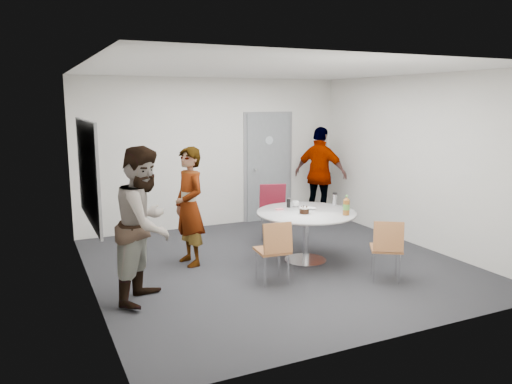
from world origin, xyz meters
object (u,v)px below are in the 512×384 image
table (308,219)px  person_right (320,174)px  whiteboard (88,172)px  chair_far (274,207)px  chair_near_right (387,245)px  person_left (145,224)px  person_main (189,207)px  chair_near_left (275,246)px  door (268,167)px

table → person_right: (1.49, 2.03, 0.27)m
whiteboard → chair_far: (2.94, 0.81, -0.87)m
chair_near_right → chair_far: 2.29m
table → person_left: person_left is taller
chair_near_right → person_left: (-2.90, 0.73, 0.41)m
table → person_main: size_ratio=0.85×
chair_near_left → chair_near_right: chair_near_left is taller
table → chair_near_left: bearing=-143.7°
chair_near_right → person_right: (1.00, 3.18, 0.41)m
chair_near_left → person_main: 1.46m
door → table: 2.67m
door → whiteboard: 4.25m
chair_near_right → person_right: size_ratio=0.45×
chair_near_right → chair_near_left: bearing=-168.1°
table → chair_far: size_ratio=1.49×
table → chair_far: (0.02, 1.09, -0.05)m
table → person_left: size_ratio=0.79×
table → chair_far: 1.10m
table → person_main: person_main is taller
whiteboard → person_left: size_ratio=1.06×
person_left → person_right: person_right is taller
chair_near_right → chair_far: chair_far is taller
whiteboard → chair_far: size_ratio=2.00×
whiteboard → chair_near_right: size_ratio=2.33×
door → chair_near_right: 3.75m
chair_near_right → person_left: bearing=-160.9°
table → chair_near_left: size_ratio=1.72×
whiteboard → chair_near_right: (3.41, -1.43, -0.96)m
whiteboard → table: 3.05m
whiteboard → person_main: (1.36, 0.32, -0.61)m
chair_far → person_main: person_main is taller
chair_far → chair_near_right: bearing=118.2°
person_main → person_left: (-0.85, -1.02, 0.06)m
chair_near_right → person_main: person_main is taller
chair_near_left → person_right: 3.56m
chair_near_right → person_main: bearing=172.8°
door → person_main: bearing=-138.3°
chair_near_left → person_left: 1.63m
chair_far → person_left: size_ratio=0.53×
chair_near_left → person_right: person_right is taller
chair_near_left → table: bearing=41.8°
whiteboard → chair_near_left: size_ratio=2.31×
person_left → table: bearing=-43.6°
door → chair_far: bearing=-112.9°
chair_near_right → whiteboard: bearing=-169.6°
table → person_right: person_right is taller
chair_near_left → person_main: person_main is taller
table → person_left: (-2.41, -0.42, 0.27)m
whiteboard → person_main: bearing=13.1°
chair_far → person_main: 1.68m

